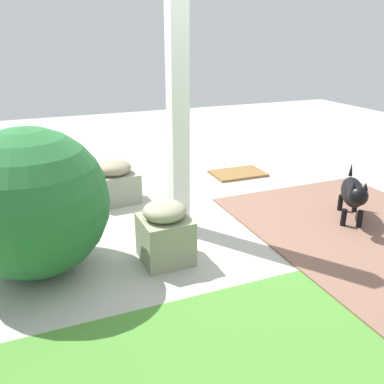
# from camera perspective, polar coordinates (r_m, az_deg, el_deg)

# --- Properties ---
(ground_plane) EXTENTS (12.00, 12.00, 0.00)m
(ground_plane) POSITION_cam_1_polar(r_m,az_deg,el_deg) (3.83, 3.40, -4.12)
(ground_plane) COLOR #A5A599
(brick_path) EXTENTS (1.80, 2.40, 0.02)m
(brick_path) POSITION_cam_1_polar(r_m,az_deg,el_deg) (3.91, 22.78, -5.18)
(brick_path) COLOR brown
(brick_path) RESTS_ON ground
(porch_pillar) EXTENTS (0.15, 0.15, 2.33)m
(porch_pillar) POSITION_cam_1_polar(r_m,az_deg,el_deg) (3.38, -2.01, 13.18)
(porch_pillar) COLOR white
(porch_pillar) RESTS_ON ground
(stone_planter_nearest) EXTENTS (0.48, 0.39, 0.44)m
(stone_planter_nearest) POSITION_cam_1_polar(r_m,az_deg,el_deg) (4.29, -10.60, 1.33)
(stone_planter_nearest) COLOR gray
(stone_planter_nearest) RESTS_ON ground
(stone_planter_mid) EXTENTS (0.37, 0.38, 0.48)m
(stone_planter_mid) POSITION_cam_1_polar(r_m,az_deg,el_deg) (3.11, -3.72, -5.58)
(stone_planter_mid) COLOR gray
(stone_planter_mid) RESTS_ON ground
(round_shrub) EXTENTS (1.06, 1.06, 1.06)m
(round_shrub) POSITION_cam_1_polar(r_m,az_deg,el_deg) (3.05, -21.15, -1.45)
(round_shrub) COLOR #266432
(round_shrub) RESTS_ON ground
(terracotta_pot_broad) EXTENTS (0.34, 0.34, 0.39)m
(terracotta_pot_broad) POSITION_cam_1_polar(r_m,az_deg,el_deg) (3.97, -23.60, -1.30)
(terracotta_pot_broad) COLOR #C6684D
(terracotta_pot_broad) RESTS_ON ground
(dog) EXTENTS (0.53, 0.64, 0.49)m
(dog) POSITION_cam_1_polar(r_m,az_deg,el_deg) (3.98, 21.34, -0.16)
(dog) COLOR black
(dog) RESTS_ON ground
(doormat) EXTENTS (0.65, 0.44, 0.03)m
(doormat) POSITION_cam_1_polar(r_m,az_deg,el_deg) (5.14, 6.36, 2.57)
(doormat) COLOR brown
(doormat) RESTS_ON ground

